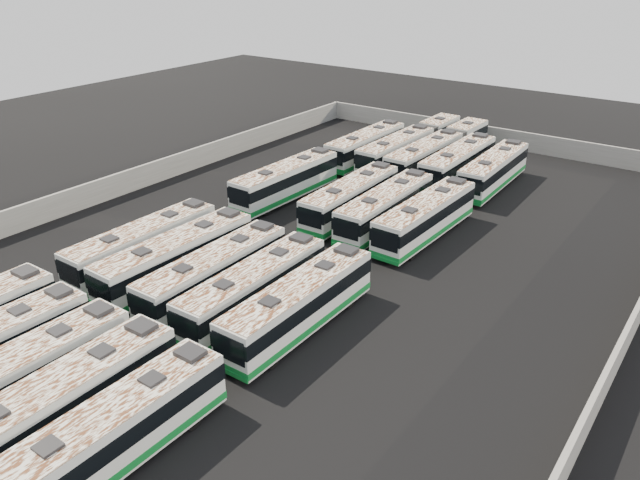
{
  "coord_description": "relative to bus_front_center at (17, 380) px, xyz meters",
  "views": [
    {
      "loc": [
        25.49,
        -33.94,
        21.52
      ],
      "look_at": [
        0.91,
        0.2,
        1.6
      ],
      "focal_mm": 35.0,
      "sensor_mm": 36.0,
      "label": 1
    }
  ],
  "objects": [
    {
      "name": "ground",
      "position": [
        1.67,
        22.34,
        -1.78
      ],
      "size": [
        140.0,
        140.0,
        0.0
      ],
      "primitive_type": "plane",
      "color": "black",
      "rests_on": "ground"
    },
    {
      "name": "perimeter_wall",
      "position": [
        1.67,
        22.34,
        -0.68
      ],
      "size": [
        45.2,
        73.2,
        2.2
      ],
      "color": "slate",
      "rests_on": "ground"
    },
    {
      "name": "bus_front_center",
      "position": [
        0.0,
        0.0,
        0.0
      ],
      "size": [
        2.69,
        12.35,
        3.48
      ],
      "rotation": [
        0.0,
        0.0,
        -0.01
      ],
      "color": "silver",
      "rests_on": "ground"
    },
    {
      "name": "bus_front_right",
      "position": [
        3.58,
        -0.03,
        0.06
      ],
      "size": [
        2.94,
        12.8,
        3.59
      ],
      "rotation": [
        0.0,
        0.0,
        0.02
      ],
      "color": "silver",
      "rests_on": "ground"
    },
    {
      "name": "bus_front_far_right",
      "position": [
        7.11,
        0.17,
        -0.01
      ],
      "size": [
        2.62,
        12.26,
        3.45
      ],
      "rotation": [
        0.0,
        0.0,
        -0.0
      ],
      "color": "silver",
      "rests_on": "ground"
    },
    {
      "name": "bus_midfront_far_left",
      "position": [
        -7.18,
        14.04,
        0.0
      ],
      "size": [
        2.66,
        12.38,
        3.49
      ],
      "rotation": [
        0.0,
        0.0,
        -0.0
      ],
      "color": "silver",
      "rests_on": "ground"
    },
    {
      "name": "bus_midfront_left",
      "position": [
        -3.61,
        13.99,
        0.05
      ],
      "size": [
        2.94,
        12.73,
        3.57
      ],
      "rotation": [
        0.0,
        0.0,
        -0.02
      ],
      "color": "silver",
      "rests_on": "ground"
    },
    {
      "name": "bus_midfront_center",
      "position": [
        0.03,
        13.98,
        -0.01
      ],
      "size": [
        2.78,
        12.3,
        3.46
      ],
      "rotation": [
        0.0,
        0.0,
        0.02
      ],
      "color": "silver",
      "rests_on": "ground"
    },
    {
      "name": "bus_midfront_right",
      "position": [
        3.53,
        13.99,
        -0.02
      ],
      "size": [
        2.78,
        12.26,
        3.45
      ],
      "rotation": [
        0.0,
        0.0,
        0.02
      ],
      "color": "silver",
      "rests_on": "ground"
    },
    {
      "name": "bus_midfront_far_right",
      "position": [
        7.12,
        14.04,
        0.02
      ],
      "size": [
        2.7,
        12.49,
        3.52
      ],
      "rotation": [
        0.0,
        0.0,
        0.0
      ],
      "color": "silver",
      "rests_on": "ground"
    },
    {
      "name": "bus_midback_far_left",
      "position": [
        -7.24,
        30.76,
        0.04
      ],
      "size": [
        2.93,
        12.67,
        3.56
      ],
      "rotation": [
        0.0,
        0.0,
        -0.02
      ],
      "color": "silver",
      "rests_on": "ground"
    },
    {
      "name": "bus_midback_center",
      "position": [
        -0.02,
        30.68,
        -0.0
      ],
      "size": [
        2.91,
        12.38,
        3.47
      ],
      "rotation": [
        0.0,
        0.0,
        0.02
      ],
      "color": "silver",
      "rests_on": "ground"
    },
    {
      "name": "bus_midback_right",
      "position": [
        3.53,
        30.55,
        0.0
      ],
      "size": [
        2.82,
        12.41,
        3.49
      ],
      "rotation": [
        0.0,
        0.0,
        0.02
      ],
      "color": "silver",
      "rests_on": "ground"
    },
    {
      "name": "bus_midback_far_right",
      "position": [
        7.2,
        30.59,
        0.03
      ],
      "size": [
        2.95,
        12.59,
        3.53
      ],
      "rotation": [
        0.0,
        0.0,
        -0.02
      ],
      "color": "silver",
      "rests_on": "ground"
    },
    {
      "name": "bus_back_far_left",
      "position": [
        -7.15,
        44.55,
        0.0
      ],
      "size": [
        2.64,
        12.37,
        3.48
      ],
      "rotation": [
        0.0,
        0.0,
        -0.0
      ],
      "color": "silver",
      "rests_on": "ground"
    },
    {
      "name": "bus_back_left",
      "position": [
        -3.52,
        48.12,
        -0.02
      ],
      "size": [
        2.85,
        19.05,
        3.45
      ],
      "rotation": [
        0.0,
        0.0,
        -0.01
      ],
      "color": "silver",
      "rests_on": "ground"
    },
    {
      "name": "bus_back_center",
      "position": [
        -0.02,
        47.91,
        0.0
      ],
      "size": [
        2.99,
        19.26,
        3.49
      ],
      "rotation": [
        0.0,
        0.0,
        -0.02
      ],
      "color": "silver",
      "rests_on": "ground"
    },
    {
      "name": "bus_back_right",
      "position": [
        3.56,
        44.74,
        0.07
      ],
      "size": [
        2.78,
        12.81,
        3.61
      ],
      "rotation": [
        0.0,
        0.0,
        0.01
      ],
      "color": "silver",
      "rests_on": "ground"
    },
    {
      "name": "bus_back_far_right",
      "position": [
        7.24,
        44.84,
        0.01
      ],
      "size": [
        2.91,
        12.47,
        3.5
      ],
      "rotation": [
        0.0,
        0.0,
        0.02
      ],
      "color": "silver",
      "rests_on": "ground"
    }
  ]
}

